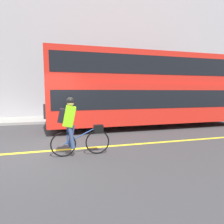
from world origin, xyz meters
The scene contains 7 objects.
ground_plane centered at (0.00, 0.00, 0.00)m, with size 80.00×80.00×0.00m, color #38383A.
road_center_line centered at (0.00, -0.09, 0.00)m, with size 50.00×0.14×0.01m, color yellow.
sidewalk_curb centered at (0.00, 5.78, 0.07)m, with size 60.00×2.39×0.14m.
building_facade centered at (0.00, 7.13, 4.61)m, with size 60.00×0.30×9.22m.
bus centered at (4.84, 2.74, 1.96)m, with size 9.55×2.47×3.52m.
cyclist_on_bike centered at (1.04, -0.67, 0.87)m, with size 1.61×0.32×1.61m.
trash_bin centered at (-0.28, 5.66, 0.58)m, with size 0.57×0.57×0.88m.
Camera 1 is at (0.91, -5.41, 1.75)m, focal length 28.00 mm.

